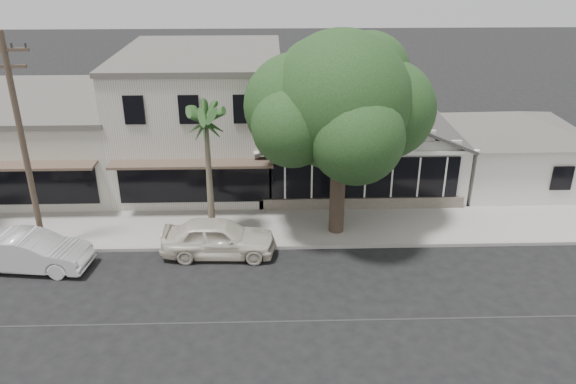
{
  "coord_description": "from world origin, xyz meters",
  "views": [
    {
      "loc": [
        0.65,
        -15.67,
        11.91
      ],
      "look_at": [
        1.3,
        6.0,
        2.16
      ],
      "focal_mm": 35.0,
      "sensor_mm": 36.0,
      "label": 1
    }
  ],
  "objects_px": {
    "car_1": "(31,252)",
    "shade_tree": "(338,104)",
    "utility_pole": "(23,142)",
    "car_0": "(218,238)"
  },
  "relations": [
    {
      "from": "car_1",
      "to": "shade_tree",
      "type": "height_order",
      "value": "shade_tree"
    },
    {
      "from": "utility_pole",
      "to": "car_1",
      "type": "height_order",
      "value": "utility_pole"
    },
    {
      "from": "car_0",
      "to": "car_1",
      "type": "bearing_deg",
      "value": 99.0
    },
    {
      "from": "utility_pole",
      "to": "shade_tree",
      "type": "relative_size",
      "value": 1.01
    },
    {
      "from": "shade_tree",
      "to": "car_0",
      "type": "bearing_deg",
      "value": -158.48
    },
    {
      "from": "car_1",
      "to": "car_0",
      "type": "bearing_deg",
      "value": -76.57
    },
    {
      "from": "car_0",
      "to": "shade_tree",
      "type": "xyz_separation_m",
      "value": [
        4.97,
        1.96,
        5.05
      ]
    },
    {
      "from": "car_0",
      "to": "car_1",
      "type": "height_order",
      "value": "car_0"
    },
    {
      "from": "utility_pole",
      "to": "car_1",
      "type": "xyz_separation_m",
      "value": [
        0.14,
        -1.48,
        -4.04
      ]
    },
    {
      "from": "car_1",
      "to": "shade_tree",
      "type": "distance_m",
      "value": 13.54
    }
  ]
}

